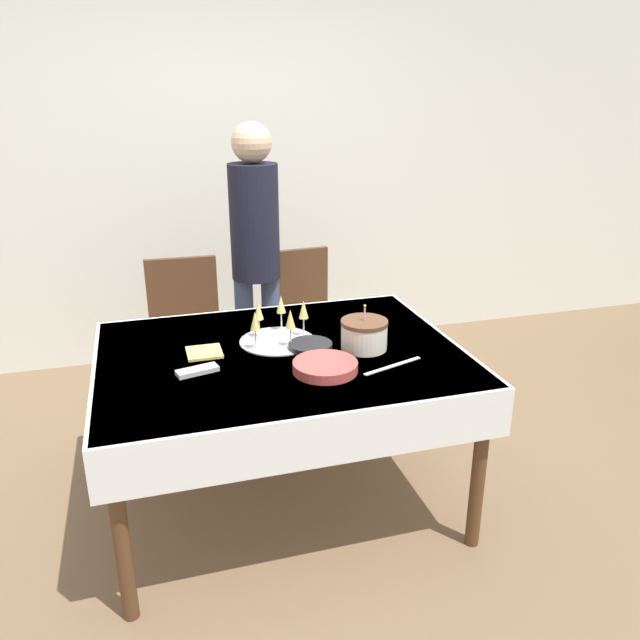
# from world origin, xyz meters

# --- Properties ---
(ground_plane) EXTENTS (12.00, 12.00, 0.00)m
(ground_plane) POSITION_xyz_m (0.00, 0.00, 0.00)
(ground_plane) COLOR brown
(wall_back) EXTENTS (8.00, 0.05, 2.70)m
(wall_back) POSITION_xyz_m (0.00, 1.94, 1.35)
(wall_back) COLOR silver
(wall_back) RESTS_ON ground_plane
(dining_table) EXTENTS (1.58, 1.21, 0.78)m
(dining_table) POSITION_xyz_m (0.00, 0.00, 0.67)
(dining_table) COLOR white
(dining_table) RESTS_ON ground_plane
(dining_chair_far_left) EXTENTS (0.43, 0.43, 0.96)m
(dining_chair_far_left) POSITION_xyz_m (-0.35, 0.92, 0.53)
(dining_chair_far_left) COLOR #51331E
(dining_chair_far_left) RESTS_ON ground_plane
(dining_chair_far_right) EXTENTS (0.46, 0.46, 0.96)m
(dining_chair_far_right) POSITION_xyz_m (0.34, 0.92, 0.53)
(dining_chair_far_right) COLOR #51331E
(dining_chair_far_right) RESTS_ON ground_plane
(birthday_cake) EXTENTS (0.21, 0.21, 0.21)m
(birthday_cake) POSITION_xyz_m (0.36, -0.07, 0.84)
(birthday_cake) COLOR silver
(birthday_cake) RESTS_ON dining_table
(champagne_tray) EXTENTS (0.35, 0.35, 0.18)m
(champagne_tray) POSITION_xyz_m (0.02, 0.12, 0.85)
(champagne_tray) COLOR silver
(champagne_tray) RESTS_ON dining_table
(plate_stack_main) EXTENTS (0.27, 0.27, 0.04)m
(plate_stack_main) POSITION_xyz_m (0.13, -0.25, 0.80)
(plate_stack_main) COLOR #CC4C47
(plate_stack_main) RESTS_ON dining_table
(plate_stack_dessert) EXTENTS (0.19, 0.19, 0.03)m
(plate_stack_dessert) POSITION_xyz_m (0.13, -0.01, 0.79)
(plate_stack_dessert) COLOR black
(plate_stack_dessert) RESTS_ON dining_table
(cake_knife) EXTENTS (0.29, 0.11, 0.00)m
(cake_knife) POSITION_xyz_m (0.41, -0.28, 0.78)
(cake_knife) COLOR silver
(cake_knife) RESTS_ON dining_table
(fork_pile) EXTENTS (0.18, 0.10, 0.02)m
(fork_pile) POSITION_xyz_m (-0.37, -0.12, 0.79)
(fork_pile) COLOR silver
(fork_pile) RESTS_ON dining_table
(napkin_pile) EXTENTS (0.15, 0.15, 0.01)m
(napkin_pile) POSITION_xyz_m (-0.32, 0.07, 0.78)
(napkin_pile) COLOR #E0D166
(napkin_pile) RESTS_ON dining_table
(person_standing) EXTENTS (0.28, 0.28, 1.70)m
(person_standing) POSITION_xyz_m (0.09, 1.00, 1.03)
(person_standing) COLOR #3F4C72
(person_standing) RESTS_ON ground_plane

